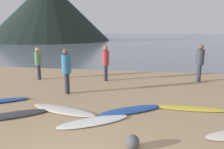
% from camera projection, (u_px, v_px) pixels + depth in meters
% --- Properties ---
extents(ground_plane, '(120.00, 120.00, 0.20)m').
position_uv_depth(ground_plane, '(125.00, 74.00, 12.76)').
color(ground_plane, tan).
rests_on(ground_plane, ground).
extents(ocean_water, '(140.00, 100.00, 0.01)m').
position_uv_depth(ocean_water, '(144.00, 38.00, 61.49)').
color(ocean_water, slate).
rests_on(ocean_water, ground).
extents(headland_hill, '(26.08, 26.08, 12.59)m').
position_uv_depth(headland_hill, '(49.00, 11.00, 46.24)').
color(headland_hill, black).
rests_on(headland_hill, ground).
extents(surfboard_1, '(2.13, 1.67, 0.07)m').
position_uv_depth(surfboard_1, '(11.00, 115.00, 6.39)').
color(surfboard_1, '#333338').
rests_on(surfboard_1, ground).
extents(surfboard_2, '(2.43, 1.22, 0.08)m').
position_uv_depth(surfboard_2, '(63.00, 110.00, 6.79)').
color(surfboard_2, silver).
rests_on(surfboard_2, ground).
extents(surfboard_3, '(2.06, 1.62, 0.07)m').
position_uv_depth(surfboard_3, '(94.00, 121.00, 5.97)').
color(surfboard_3, white).
rests_on(surfboard_3, ground).
extents(surfboard_4, '(2.10, 1.59, 0.09)m').
position_uv_depth(surfboard_4, '(131.00, 110.00, 6.77)').
color(surfboard_4, '#1E479E').
rests_on(surfboard_4, ground).
extents(surfboard_5, '(2.42, 0.54, 0.06)m').
position_uv_depth(surfboard_5, '(188.00, 108.00, 6.97)').
color(surfboard_5, yellow).
rests_on(surfboard_5, ground).
extents(person_0, '(0.37, 0.37, 1.82)m').
position_uv_depth(person_0, '(200.00, 60.00, 10.39)').
color(person_0, '#2D2D38').
rests_on(person_0, ground).
extents(person_1, '(0.33, 0.33, 1.64)m').
position_uv_depth(person_1, '(38.00, 61.00, 10.88)').
color(person_1, '#2D2D38').
rests_on(person_1, ground).
extents(person_2, '(0.37, 0.37, 1.81)m').
position_uv_depth(person_2, '(66.00, 68.00, 8.42)').
color(person_2, '#2D2D38').
rests_on(person_2, ground).
extents(person_3, '(0.35, 0.35, 1.75)m').
position_uv_depth(person_3, '(106.00, 60.00, 10.57)').
color(person_3, '#2D2D38').
rests_on(person_3, ground).
extents(beach_rock_near, '(0.31, 0.31, 0.31)m').
position_uv_depth(beach_rock_near, '(132.00, 142.00, 4.66)').
color(beach_rock_near, '#484C51').
rests_on(beach_rock_near, ground).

